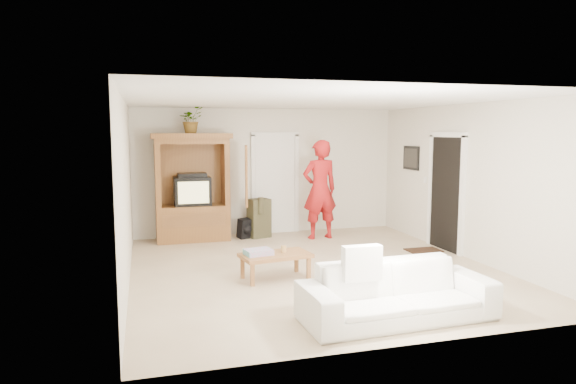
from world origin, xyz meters
name	(u,v)px	position (x,y,z in m)	size (l,w,h in m)	color
floor	(313,269)	(0.00, 0.00, 0.00)	(6.00, 6.00, 0.00)	tan
ceiling	(314,101)	(0.00, 0.00, 2.60)	(6.00, 6.00, 0.00)	white
wall_back	(268,171)	(0.00, 3.00, 1.30)	(5.50, 5.50, 0.00)	silver
wall_front	(411,218)	(0.00, -3.00, 1.30)	(5.50, 5.50, 0.00)	silver
wall_left	(126,192)	(-2.75, 0.00, 1.30)	(6.00, 6.00, 0.00)	silver
wall_right	(468,181)	(2.75, 0.00, 1.30)	(6.00, 6.00, 0.00)	silver
armoire	(194,194)	(-1.58, 2.66, 0.91)	(1.82, 1.14, 2.10)	brown
door_back	(275,185)	(0.15, 2.97, 1.02)	(0.85, 0.05, 2.04)	white
doorway_right	(446,194)	(2.73, 0.60, 1.02)	(0.05, 0.90, 2.04)	black
framed_picture	(411,158)	(2.73, 1.90, 1.60)	(0.03, 0.60, 0.48)	black
doormat	(423,250)	(2.30, 0.60, 0.01)	(0.60, 0.40, 0.02)	#382316
plant	(191,120)	(-1.60, 2.63, 2.36)	(0.46, 0.40, 0.51)	#4C7238
man	(320,190)	(0.86, 2.15, 0.99)	(0.72, 0.47, 1.97)	#A81618
sofa	(397,292)	(0.23, -2.32, 0.32)	(2.21, 0.86, 0.64)	white
coffee_table	(275,257)	(-0.70, -0.36, 0.32)	(1.07, 0.69, 0.37)	#9A6135
towel	(258,252)	(-0.95, -0.36, 0.41)	(0.38, 0.28, 0.08)	#FF5498
candle	(284,249)	(-0.56, -0.31, 0.42)	(0.08, 0.08, 0.10)	tan
backpack_black	(246,229)	(-0.56, 2.53, 0.20)	(0.32, 0.19, 0.39)	black
backpack_olive	(259,218)	(-0.29, 2.57, 0.39)	(0.41, 0.30, 0.78)	#47442B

